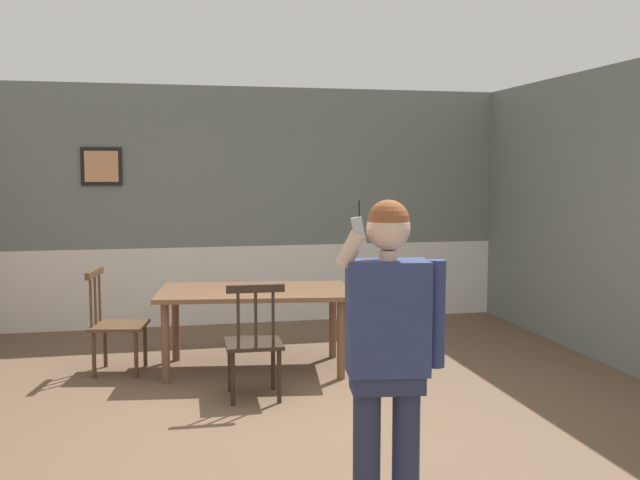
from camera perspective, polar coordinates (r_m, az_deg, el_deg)
The scene contains 6 objects.
ground_plane at distance 5.43m, azimuth -2.53°, elevation -13.94°, with size 7.63×7.63×0.00m, color brown.
room_back_partition at distance 8.57m, azimuth -6.54°, elevation 2.31°, with size 6.44×0.17×2.77m.
dining_table at distance 6.59m, azimuth -5.19°, elevation -4.62°, with size 1.81×1.15×0.73m.
chair_near_window at distance 5.79m, azimuth -5.22°, elevation -7.97°, with size 0.46×0.46×0.94m.
chair_by_doorway at distance 6.75m, azimuth -15.80°, elevation -6.27°, with size 0.53×0.53×0.93m.
person_figure at distance 3.65m, azimuth 5.42°, elevation -8.04°, with size 0.56×0.27×1.67m.
Camera 1 is at (-0.86, -5.05, 1.81)m, focal length 40.73 mm.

